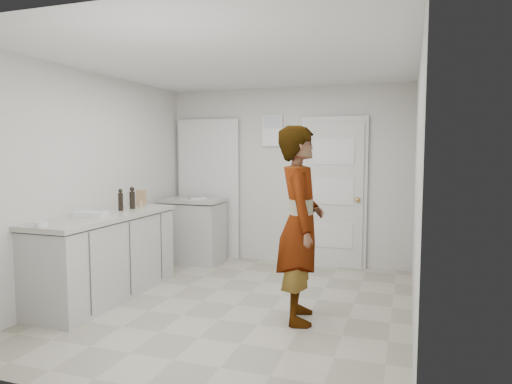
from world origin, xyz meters
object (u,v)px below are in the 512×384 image
(oil_cruet_b, at_px, (121,200))
(egg_bowl, at_px, (41,224))
(cake_mix_box, at_px, (141,197))
(person, at_px, (300,224))
(spice_jar, at_px, (140,204))
(oil_cruet_a, at_px, (132,198))
(baking_dish, at_px, (91,214))

(oil_cruet_b, xyz_separation_m, egg_bowl, (-0.02, -1.18, -0.10))
(oil_cruet_b, bearing_deg, cake_mix_box, 100.26)
(person, xyz_separation_m, cake_mix_box, (-2.27, 0.86, 0.10))
(cake_mix_box, xyz_separation_m, spice_jar, (0.14, -0.24, -0.05))
(cake_mix_box, height_order, oil_cruet_a, oil_cruet_a)
(spice_jar, xyz_separation_m, oil_cruet_b, (-0.03, -0.35, 0.08))
(oil_cruet_b, height_order, egg_bowl, oil_cruet_b)
(oil_cruet_a, relative_size, baking_dish, 0.74)
(spice_jar, distance_m, egg_bowl, 1.53)
(cake_mix_box, distance_m, oil_cruet_b, 0.60)
(spice_jar, bearing_deg, person, -16.18)
(oil_cruet_b, distance_m, egg_bowl, 1.18)
(person, xyz_separation_m, oil_cruet_a, (-2.14, 0.46, 0.13))
(person, distance_m, baking_dish, 2.20)
(oil_cruet_a, bearing_deg, egg_bowl, -91.69)
(baking_dish, bearing_deg, oil_cruet_b, 88.12)
(person, distance_m, cake_mix_box, 2.43)
(spice_jar, distance_m, oil_cruet_a, 0.18)
(person, height_order, egg_bowl, person)
(person, bearing_deg, baking_dish, 81.67)
(cake_mix_box, xyz_separation_m, baking_dish, (0.09, -1.09, -0.07))
(spice_jar, relative_size, baking_dish, 0.23)
(cake_mix_box, bearing_deg, oil_cruet_a, -78.99)
(person, relative_size, egg_bowl, 15.98)
(oil_cruet_a, height_order, baking_dish, oil_cruet_a)
(cake_mix_box, relative_size, spice_jar, 2.34)
(person, height_order, spice_jar, person)
(cake_mix_box, xyz_separation_m, egg_bowl, (0.09, -1.77, -0.07))
(person, height_order, cake_mix_box, person)
(cake_mix_box, bearing_deg, egg_bowl, -94.39)
(spice_jar, distance_m, baking_dish, 0.85)
(cake_mix_box, xyz_separation_m, oil_cruet_a, (0.13, -0.39, 0.03))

